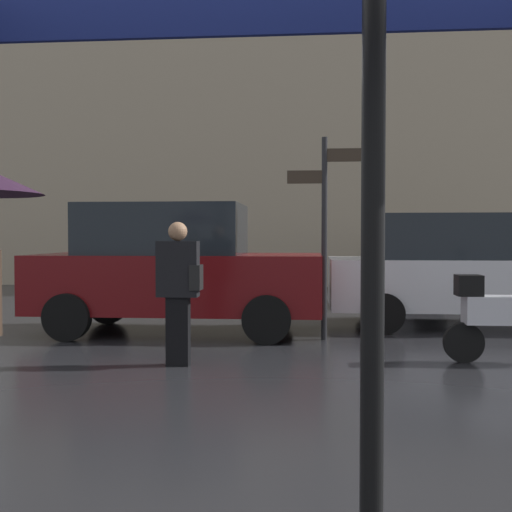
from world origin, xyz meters
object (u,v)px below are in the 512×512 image
at_px(pedestrian_with_bag, 179,284).
at_px(parked_scooter, 504,315).
at_px(parked_car_right, 483,259).
at_px(parked_car_left, 175,268).
at_px(street_signpost, 325,217).
at_px(parked_car_distant, 465,270).

distance_m(pedestrian_with_bag, parked_scooter, 3.71).
distance_m(parked_scooter, parked_car_right, 6.59).
bearing_deg(pedestrian_with_bag, parked_car_left, 44.70).
distance_m(pedestrian_with_bag, parked_car_right, 8.56).
distance_m(parked_scooter, street_signpost, 2.75).
xyz_separation_m(parked_car_distant, street_signpost, (-2.28, -1.51, 0.81)).
bearing_deg(pedestrian_with_bag, parked_car_right, -5.75).
bearing_deg(parked_scooter, parked_car_distant, 91.30).
height_order(parked_car_right, parked_car_distant, parked_car_right).
relative_size(parked_scooter, parked_car_distant, 0.33).
xyz_separation_m(pedestrian_with_bag, street_signpost, (1.66, 1.90, 0.81)).
bearing_deg(pedestrian_with_bag, street_signpost, -10.08).
relative_size(parked_scooter, parked_car_left, 0.34).
xyz_separation_m(parked_scooter, parked_car_left, (-4.24, 1.92, 0.42)).
relative_size(parked_car_right, street_signpost, 1.45).
height_order(pedestrian_with_bag, parked_car_left, parked_car_left).
height_order(parked_car_left, parked_car_right, parked_car_left).
xyz_separation_m(parked_car_right, parked_car_distant, (-1.19, -3.44, -0.04)).
bearing_deg(parked_car_distant, street_signpost, -161.03).
relative_size(parked_car_left, parked_car_right, 1.04).
height_order(pedestrian_with_bag, street_signpost, street_signpost).
distance_m(parked_car_distant, street_signpost, 2.85).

